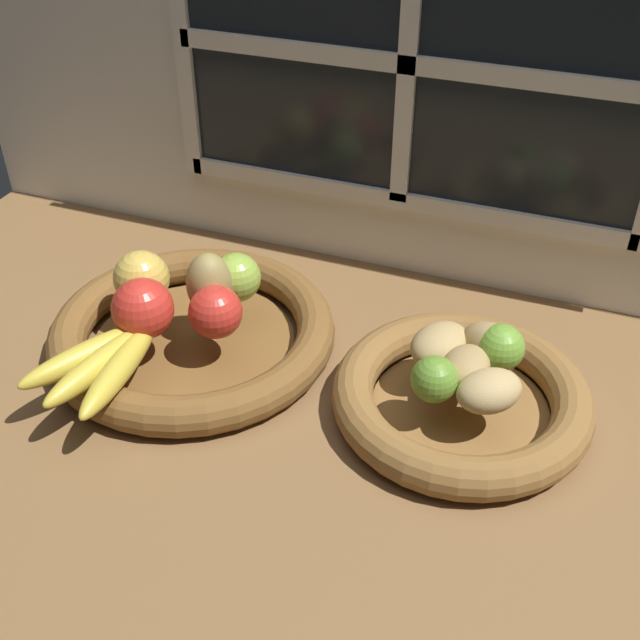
{
  "coord_description": "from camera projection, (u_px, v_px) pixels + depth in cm",
  "views": [
    {
      "loc": [
        24.8,
        -68.16,
        63.52
      ],
      "look_at": [
        -1.64,
        0.98,
        8.87
      ],
      "focal_mm": 44.06,
      "sensor_mm": 36.0,
      "label": 1
    }
  ],
  "objects": [
    {
      "name": "apple_red_front",
      "position": [
        143.0,
        309.0,
        0.94
      ],
      "size": [
        7.56,
        7.56,
        7.56
      ],
      "primitive_type": "sphere",
      "color": "red",
      "rests_on": "fruit_bowl_left"
    },
    {
      "name": "ground_plane",
      "position": [
        330.0,
        395.0,
        0.97
      ],
      "size": [
        140.0,
        90.0,
        3.0
      ],
      "primitive_type": "cube",
      "color": "brown"
    },
    {
      "name": "banana_bunch_front",
      "position": [
        106.0,
        360.0,
        0.9
      ],
      "size": [
        12.41,
        19.08,
        3.11
      ],
      "color": "gold",
      "rests_on": "fruit_bowl_left"
    },
    {
      "name": "apple_green_back",
      "position": [
        236.0,
        277.0,
        1.01
      ],
      "size": [
        6.44,
        6.44,
        6.44
      ],
      "primitive_type": "sphere",
      "color": "#8CAD3D",
      "rests_on": "fruit_bowl_left"
    },
    {
      "name": "potato_small",
      "position": [
        489.0,
        391.0,
        0.85
      ],
      "size": [
        9.28,
        9.24,
        4.48
      ],
      "primitive_type": "ellipsoid",
      "rotation": [
        0.0,
        0.0,
        0.77
      ],
      "color": "tan",
      "rests_on": "fruit_bowl_right"
    },
    {
      "name": "lime_far",
      "position": [
        500.0,
        347.0,
        0.9
      ],
      "size": [
        5.6,
        5.6,
        5.6
      ],
      "primitive_type": "sphere",
      "color": "#6B9E33",
      "rests_on": "fruit_bowl_right"
    },
    {
      "name": "apple_red_right",
      "position": [
        216.0,
        312.0,
        0.95
      ],
      "size": [
        6.6,
        6.6,
        6.6
      ],
      "primitive_type": "sphere",
      "color": "red",
      "rests_on": "fruit_bowl_left"
    },
    {
      "name": "lime_near",
      "position": [
        434.0,
        379.0,
        0.86
      ],
      "size": [
        5.27,
        5.27,
        5.27
      ],
      "primitive_type": "sphere",
      "color": "olive",
      "rests_on": "fruit_bowl_right"
    },
    {
      "name": "fruit_bowl_right",
      "position": [
        461.0,
        398.0,
        0.91
      ],
      "size": [
        30.12,
        30.12,
        4.87
      ],
      "color": "brown",
      "rests_on": "ground_plane"
    },
    {
      "name": "back_wall",
      "position": [
        411.0,
        82.0,
        1.02
      ],
      "size": [
        140.0,
        4.6,
        55.0
      ],
      "color": "silver",
      "rests_on": "ground_plane"
    },
    {
      "name": "apple_golden_left",
      "position": [
        142.0,
        278.0,
        1.0
      ],
      "size": [
        7.18,
        7.18,
        7.18
      ],
      "primitive_type": "sphere",
      "color": "gold",
      "rests_on": "fruit_bowl_left"
    },
    {
      "name": "pear_brown",
      "position": [
        209.0,
        284.0,
        0.98
      ],
      "size": [
        7.61,
        7.71,
        8.49
      ],
      "primitive_type": "ellipsoid",
      "rotation": [
        0.0,
        0.0,
        1.12
      ],
      "color": "olive",
      "rests_on": "fruit_bowl_left"
    },
    {
      "name": "potato_back",
      "position": [
        492.0,
        344.0,
        0.91
      ],
      "size": [
        8.14,
        6.04,
        5.15
      ],
      "primitive_type": "ellipsoid",
      "rotation": [
        0.0,
        0.0,
        6.1
      ],
      "color": "#A38451",
      "rests_on": "fruit_bowl_right"
    },
    {
      "name": "potato_large",
      "position": [
        466.0,
        367.0,
        0.88
      ],
      "size": [
        6.46,
        7.59,
        4.18
      ],
      "primitive_type": "ellipsoid",
      "rotation": [
        0.0,
        0.0,
        4.53
      ],
      "color": "#A38451",
      "rests_on": "fruit_bowl_right"
    },
    {
      "name": "potato_oblong",
      "position": [
        440.0,
        344.0,
        0.91
      ],
      "size": [
        8.75,
        9.78,
        4.38
      ],
      "primitive_type": "ellipsoid",
      "rotation": [
        0.0,
        0.0,
        1.13
      ],
      "color": "tan",
      "rests_on": "fruit_bowl_right"
    },
    {
      "name": "fruit_bowl_left",
      "position": [
        193.0,
        332.0,
        1.01
      ],
      "size": [
        36.68,
        36.68,
        4.87
      ],
      "color": "brown",
      "rests_on": "ground_plane"
    }
  ]
}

